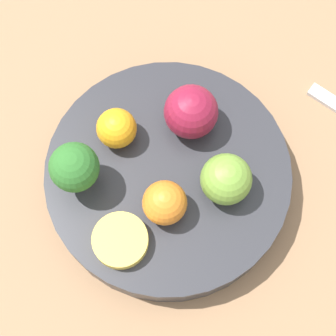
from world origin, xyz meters
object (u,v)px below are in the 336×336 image
(broccoli, at_px, (75,168))
(orange_front, at_px, (117,128))
(bowl, at_px, (168,177))
(orange_back, at_px, (164,203))
(apple_red, at_px, (226,179))
(apple_green, at_px, (191,112))
(small_cup, at_px, (120,241))

(broccoli, relative_size, orange_front, 1.58)
(bowl, relative_size, orange_front, 6.14)
(orange_back, bearing_deg, bowl, 89.64)
(orange_front, bearing_deg, apple_red, -22.64)
(bowl, distance_m, apple_green, 0.08)
(bowl, height_order, apple_red, apple_red)
(orange_back, bearing_deg, apple_red, 25.35)
(apple_red, bearing_deg, bowl, 167.63)
(small_cup, bearing_deg, bowl, 62.52)
(broccoli, distance_m, apple_green, 0.14)
(apple_green, xyz_separation_m, orange_back, (-0.02, -0.10, -0.01))
(broccoli, bearing_deg, orange_back, -14.46)
(bowl, relative_size, broccoli, 3.88)
(orange_back, bearing_deg, small_cup, -137.09)
(small_cup, bearing_deg, apple_green, 65.99)
(orange_back, bearing_deg, broccoli, 165.54)
(bowl, height_order, orange_back, orange_back)
(broccoli, bearing_deg, bowl, 11.24)
(bowl, bearing_deg, broccoli, -168.76)
(orange_back, distance_m, small_cup, 0.06)
(bowl, xyz_separation_m, apple_green, (0.02, 0.06, 0.05))
(apple_green, xyz_separation_m, small_cup, (-0.06, -0.14, -0.02))
(apple_red, distance_m, orange_back, 0.07)
(apple_green, height_order, small_cup, apple_green)
(broccoli, distance_m, apple_red, 0.15)
(broccoli, height_order, small_cup, broccoli)
(bowl, distance_m, apple_red, 0.08)
(bowl, bearing_deg, orange_back, -90.36)
(apple_red, relative_size, orange_back, 1.16)
(orange_back, relative_size, small_cup, 0.81)
(apple_green, bearing_deg, bowl, -108.85)
(broccoli, height_order, orange_back, broccoli)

